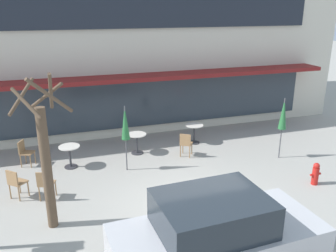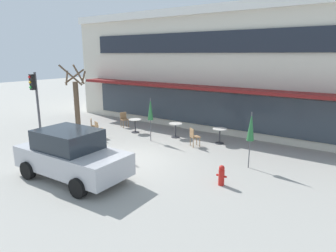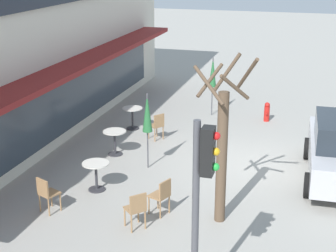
{
  "view_description": "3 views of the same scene",
  "coord_description": "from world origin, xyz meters",
  "views": [
    {
      "loc": [
        -3.09,
        -7.88,
        5.18
      ],
      "look_at": [
        0.58,
        3.14,
        1.26
      ],
      "focal_mm": 38.0,
      "sensor_mm": 36.0,
      "label": 1
    },
    {
      "loc": [
        8.17,
        -8.7,
        4.29
      ],
      "look_at": [
        0.45,
        2.24,
        1.08
      ],
      "focal_mm": 32.0,
      "sensor_mm": 36.0,
      "label": 2
    },
    {
      "loc": [
        -13.83,
        -1.6,
        5.89
      ],
      "look_at": [
        -0.28,
        2.37,
        1.06
      ],
      "focal_mm": 55.0,
      "sensor_mm": 36.0,
      "label": 3
    }
  ],
  "objects": [
    {
      "name": "ground_plane",
      "position": [
        0.0,
        0.0,
        0.0
      ],
      "size": [
        80.0,
        80.0,
        0.0
      ],
      "primitive_type": "plane",
      "color": "#9E9B93"
    },
    {
      "name": "patio_umbrella_cream_folded",
      "position": [
        4.42,
        2.03,
        1.63
      ],
      "size": [
        0.28,
        0.28,
        2.2
      ],
      "color": "#4C4C51",
      "rests_on": "ground"
    },
    {
      "name": "cafe_chair_2",
      "position": [
        -3.53,
        1.57,
        0.53
      ],
      "size": [
        0.52,
        0.52,
        0.89
      ],
      "color": "#9E754C",
      "rests_on": "ground"
    },
    {
      "name": "parked_sedan",
      "position": [
        -0.32,
        -2.54,
        0.88
      ],
      "size": [
        4.27,
        2.14,
        1.76
      ],
      "color": "#B7B7BC",
      "rests_on": "ground"
    },
    {
      "name": "cafe_table_by_tree",
      "position": [
        -0.33,
        4.03,
        0.52
      ],
      "size": [
        0.7,
        0.7,
        0.76
      ],
      "color": "#333338",
      "rests_on": "ground"
    },
    {
      "name": "fire_hydrant",
      "position": [
        4.25,
        -0.04,
        0.35
      ],
      "size": [
        0.36,
        0.2,
        0.71
      ],
      "color": "red",
      "rests_on": "ground"
    },
    {
      "name": "cafe_chair_3",
      "position": [
        1.27,
        3.19,
        0.53
      ],
      "size": [
        0.56,
        0.56,
        0.89
      ],
      "color": "#9E754C",
      "rests_on": "ground"
    },
    {
      "name": "street_tree",
      "position": [
        -3.4,
        0.21,
        1.82
      ],
      "size": [
        1.39,
        1.39,
        3.86
      ],
      "color": "brown",
      "rests_on": "ground"
    },
    {
      "name": "cafe_table_near_wall",
      "position": [
        -2.75,
        3.57,
        0.52
      ],
      "size": [
        0.7,
        0.7,
        0.76
      ],
      "color": "#333338",
      "rests_on": "ground"
    },
    {
      "name": "cafe_chair_1",
      "position": [
        -4.18,
        4.19,
        0.53
      ],
      "size": [
        0.53,
        0.53,
        0.89
      ],
      "color": "#9E754C",
      "rests_on": "ground"
    },
    {
      "name": "cafe_table_streetside",
      "position": [
        2.07,
        4.34,
        0.52
      ],
      "size": [
        0.7,
        0.7,
        0.76
      ],
      "color": "#333338",
      "rests_on": "ground"
    },
    {
      "name": "building_facade",
      "position": [
        0.0,
        9.96,
        3.41
      ],
      "size": [
        19.56,
        9.1,
        6.83
      ],
      "color": "beige",
      "rests_on": "ground"
    },
    {
      "name": "cafe_chair_0",
      "position": [
        -4.32,
        1.92,
        0.53
      ],
      "size": [
        0.57,
        0.57,
        0.89
      ],
      "color": "#9E754C",
      "rests_on": "ground"
    },
    {
      "name": "patio_umbrella_green_folded",
      "position": [
        -0.99,
        2.76,
        1.63
      ],
      "size": [
        0.28,
        0.28,
        2.2
      ],
      "color": "#4C4C51",
      "rests_on": "ground"
    }
  ]
}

